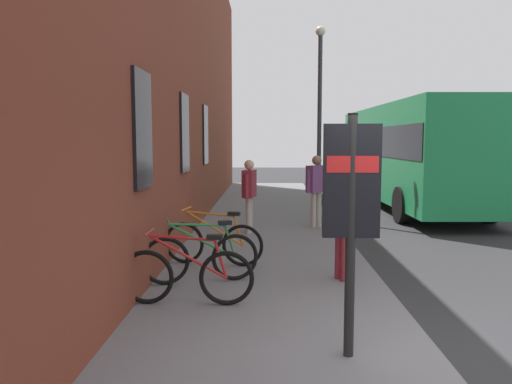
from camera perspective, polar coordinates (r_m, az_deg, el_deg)
ground at (r=11.43m, az=15.38°, el=-5.70°), size 60.00×60.00×0.00m
sidewalk_pavement at (r=13.04m, az=1.37°, el=-3.78°), size 24.00×3.50×0.12m
station_facade at (r=14.12m, az=-7.19°, el=13.93°), size 22.00×0.65×8.48m
bicycle_far_end at (r=6.68m, az=-7.84°, el=-9.36°), size 0.48×1.77×0.97m
bicycle_by_door at (r=7.65m, az=-6.23°, el=-7.36°), size 0.61×1.73×0.97m
bicycle_end_of_row at (r=8.69m, az=-4.85°, el=-5.73°), size 0.53×1.75×0.97m
transit_info_sign at (r=4.94m, az=10.78°, el=-0.53°), size 0.10×0.55×2.40m
city_bus at (r=17.64m, az=17.03°, el=4.58°), size 10.55×2.81×3.35m
pedestrian_near_bus at (r=11.53m, az=-0.78°, el=0.41°), size 0.63×0.33×1.69m
pedestrian_by_facade at (r=7.76m, az=9.77°, el=-2.67°), size 0.57×0.40×1.63m
pedestrian_crossing_street at (r=12.38m, az=6.89°, el=0.96°), size 0.52×0.55×1.76m
street_lamp at (r=14.44m, az=7.24°, el=9.80°), size 0.28×0.28×5.29m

